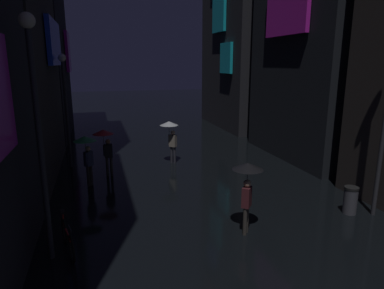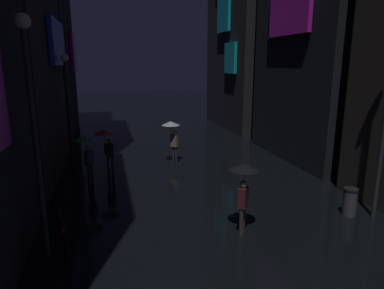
{
  "view_description": "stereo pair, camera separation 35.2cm",
  "coord_description": "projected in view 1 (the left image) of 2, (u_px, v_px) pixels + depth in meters",
  "views": [
    {
      "loc": [
        -3.65,
        -2.92,
        4.92
      ],
      "look_at": [
        0.0,
        10.06,
        1.68
      ],
      "focal_mm": 32.0,
      "sensor_mm": 36.0,
      "label": 1
    },
    {
      "loc": [
        -3.31,
        -3.02,
        4.92
      ],
      "look_at": [
        0.0,
        10.06,
        1.68
      ],
      "focal_mm": 32.0,
      "sensor_mm": 36.0,
      "label": 2
    }
  ],
  "objects": [
    {
      "name": "building_right_far",
      "position": [
        245.0,
        1.0,
        25.39
      ],
      "size": [
        4.25,
        8.36,
        18.82
      ],
      "color": "#232328",
      "rests_on": "ground"
    },
    {
      "name": "pedestrian_foreground_left_black",
      "position": [
        247.0,
        178.0,
        9.86
      ],
      "size": [
        0.9,
        0.9,
        2.12
      ],
      "color": "#38332D",
      "rests_on": "ground"
    },
    {
      "name": "streetlamp_left_near",
      "position": [
        37.0,
        116.0,
        7.99
      ],
      "size": [
        0.36,
        0.36,
        6.01
      ],
      "color": "#2D2D33",
      "rests_on": "ground"
    },
    {
      "name": "bicycle_parked_at_storefront",
      "position": [
        68.0,
        238.0,
        9.07
      ],
      "size": [
        0.48,
        1.79,
        0.96
      ],
      "color": "black",
      "rests_on": "ground"
    },
    {
      "name": "pedestrian_midstreet_centre_green",
      "position": [
        86.0,
        147.0,
        13.55
      ],
      "size": [
        0.9,
        0.9,
        2.12
      ],
      "color": "#38332D",
      "rests_on": "ground"
    },
    {
      "name": "pedestrian_near_crossing_red",
      "position": [
        105.0,
        140.0,
        14.82
      ],
      "size": [
        0.9,
        0.9,
        2.12
      ],
      "color": "#38332D",
      "rests_on": "ground"
    },
    {
      "name": "trash_bin",
      "position": [
        350.0,
        200.0,
        11.37
      ],
      "size": [
        0.46,
        0.46,
        0.93
      ],
      "color": "#3F3F47",
      "rests_on": "ground"
    },
    {
      "name": "pedestrian_far_right_clear",
      "position": [
        170.0,
        130.0,
        16.85
      ],
      "size": [
        0.9,
        0.9,
        2.12
      ],
      "color": "#2D2D38",
      "rests_on": "ground"
    },
    {
      "name": "streetlamp_left_far",
      "position": [
        65.0,
        98.0,
        15.81
      ],
      "size": [
        0.36,
        0.36,
        5.32
      ],
      "color": "#2D2D33",
      "rests_on": "ground"
    },
    {
      "name": "building_left_far",
      "position": [
        27.0,
        6.0,
        21.65
      ],
      "size": [
        4.25,
        8.29,
        16.82
      ],
      "color": "black",
      "rests_on": "ground"
    }
  ]
}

